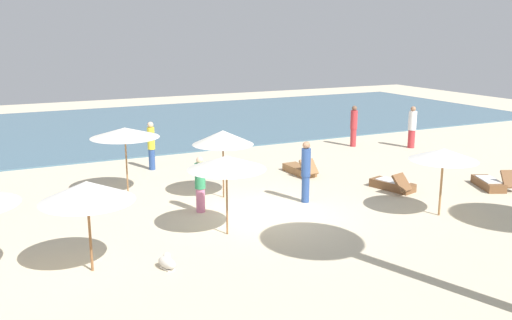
{
  "coord_description": "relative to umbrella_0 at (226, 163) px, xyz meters",
  "views": [
    {
      "loc": [
        -7.05,
        -13.67,
        5.25
      ],
      "look_at": [
        0.77,
        2.26,
        1.1
      ],
      "focal_mm": 38.98,
      "sensor_mm": 36.0,
      "label": 1
    }
  ],
  "objects": [
    {
      "name": "person_3",
      "position": [
        9.75,
        7.92,
        -0.97
      ],
      "size": [
        0.44,
        0.44,
        1.9
      ],
      "color": "#BF3338",
      "rests_on": "ground_plane"
    },
    {
      "name": "person_4",
      "position": [
        0.15,
        7.7,
        -0.97
      ],
      "size": [
        0.33,
        0.33,
        1.87
      ],
      "color": "#2D4C8C",
      "rests_on": "ground_plane"
    },
    {
      "name": "umbrella_6",
      "position": [
        6.14,
        -1.3,
        -0.13
      ],
      "size": [
        1.95,
        1.95,
        1.99
      ],
      "color": "olive",
      "rests_on": "ground_plane"
    },
    {
      "name": "lounger_4",
      "position": [
        6.68,
        1.38,
        -1.77
      ],
      "size": [
        1.01,
        1.78,
        0.69
      ],
      "color": "brown",
      "rests_on": "ground_plane"
    },
    {
      "name": "person_1",
      "position": [
        11.96,
        6.5,
        -0.98
      ],
      "size": [
        0.45,
        0.45,
        1.91
      ],
      "color": "#BF3338",
      "rests_on": "ground_plane"
    },
    {
      "name": "dog",
      "position": [
        -2.08,
        -1.41,
        -1.79
      ],
      "size": [
        0.41,
        0.64,
        0.3
      ],
      "color": "silver",
      "rests_on": "ground_plane"
    },
    {
      "name": "umbrella_1",
      "position": [
        -3.62,
        -0.77,
        -0.09
      ],
      "size": [
        2.07,
        2.07,
        2.08
      ],
      "color": "brown",
      "rests_on": "ground_plane"
    },
    {
      "name": "ground_plane",
      "position": [
        1.63,
        0.91,
        -1.95
      ],
      "size": [
        60.0,
        60.0,
        0.0
      ],
      "primitive_type": "plane",
      "color": "beige"
    },
    {
      "name": "umbrella_5",
      "position": [
        -1.51,
        4.69,
        0.13
      ],
      "size": [
        2.2,
        2.2,
        2.24
      ],
      "color": "olive",
      "rests_on": "ground_plane"
    },
    {
      "name": "person_2",
      "position": [
        0.03,
        2.06,
        -1.1
      ],
      "size": [
        0.34,
        0.34,
        1.67
      ],
      "color": "#D17299",
      "rests_on": "ground_plane"
    },
    {
      "name": "ocean_water",
      "position": [
        1.63,
        17.91,
        -1.92
      ],
      "size": [
        48.0,
        16.0,
        0.06
      ],
      "primitive_type": "cube",
      "color": "#476B7F",
      "rests_on": "ground_plane"
    },
    {
      "name": "lounger_0",
      "position": [
        4.95,
        4.59,
        -1.78
      ],
      "size": [
        0.64,
        1.72,
        0.67
      ],
      "color": "olive",
      "rests_on": "ground_plane"
    },
    {
      "name": "lounger_1",
      "position": [
        9.81,
        0.09,
        -1.77
      ],
      "size": [
        1.22,
        1.77,
        0.7
      ],
      "color": "brown",
      "rests_on": "ground_plane"
    },
    {
      "name": "umbrella_3",
      "position": [
        1.21,
        3.1,
        0.02
      ],
      "size": [
        1.94,
        1.94,
        2.19
      ],
      "color": "brown",
      "rests_on": "ground_plane"
    },
    {
      "name": "person_0",
      "position": [
        3.31,
        1.51,
        -0.93
      ],
      "size": [
        0.4,
        0.4,
        1.94
      ],
      "color": "#2D4C8C",
      "rests_on": "ground_plane"
    },
    {
      "name": "umbrella_0",
      "position": [
        0.0,
        0.0,
        0.0
      ],
      "size": [
        2.05,
        2.05,
        2.13
      ],
      "color": "brown",
      "rests_on": "ground_plane"
    }
  ]
}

